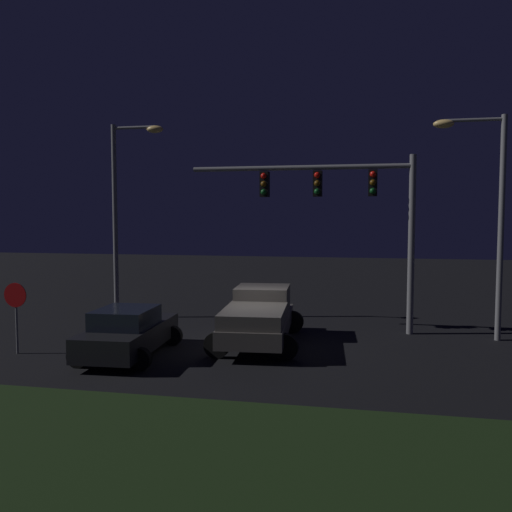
% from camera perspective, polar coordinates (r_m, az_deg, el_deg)
% --- Properties ---
extents(ground_plane, '(80.00, 80.00, 0.00)m').
position_cam_1_polar(ground_plane, '(18.08, -0.11, -9.50)').
color(ground_plane, black).
extents(grass_median, '(27.80, 5.52, 0.10)m').
position_cam_1_polar(grass_median, '(10.41, -10.07, -19.81)').
color(grass_median, black).
rests_on(grass_median, ground_plane).
extents(pickup_truck, '(3.14, 5.53, 1.80)m').
position_cam_1_polar(pickup_truck, '(18.29, 0.34, -6.14)').
color(pickup_truck, '#514C47').
rests_on(pickup_truck, ground_plane).
extents(car_sedan, '(2.63, 4.49, 1.51)m').
position_cam_1_polar(car_sedan, '(17.11, -13.37, -7.86)').
color(car_sedan, black).
rests_on(car_sedan, ground_plane).
extents(traffic_signal_gantry, '(8.32, 0.56, 6.50)m').
position_cam_1_polar(traffic_signal_gantry, '(20.16, 9.25, 5.90)').
color(traffic_signal_gantry, slate).
rests_on(traffic_signal_gantry, ground_plane).
extents(street_lamp_left, '(2.28, 0.44, 8.10)m').
position_cam_1_polar(street_lamp_left, '(23.26, -13.76, 6.02)').
color(street_lamp_left, slate).
rests_on(street_lamp_left, ground_plane).
extents(street_lamp_right, '(2.40, 0.44, 7.71)m').
position_cam_1_polar(street_lamp_right, '(20.12, 23.24, 5.56)').
color(street_lamp_right, slate).
rests_on(street_lamp_right, ground_plane).
extents(stop_sign, '(0.76, 0.08, 2.23)m').
position_cam_1_polar(stop_sign, '(18.36, -24.09, -4.68)').
color(stop_sign, slate).
rests_on(stop_sign, ground_plane).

